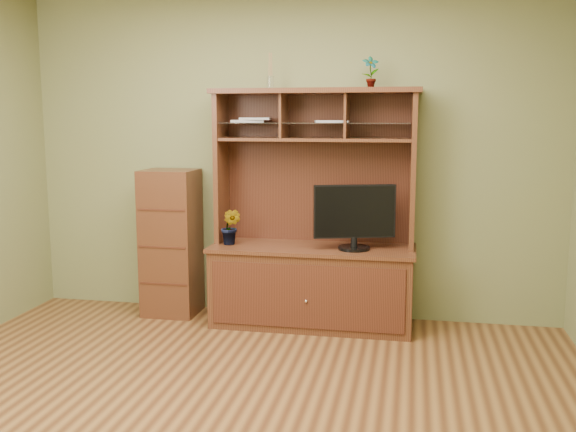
# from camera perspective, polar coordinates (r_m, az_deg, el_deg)

# --- Properties ---
(room) EXTENTS (4.54, 4.04, 2.74)m
(room) POSITION_cam_1_polar(r_m,az_deg,el_deg) (3.46, -6.28, 3.30)
(room) COLOR #4F2C16
(room) RESTS_ON ground
(media_hutch) EXTENTS (1.66, 0.61, 1.90)m
(media_hutch) POSITION_cam_1_polar(r_m,az_deg,el_deg) (5.21, 2.21, -4.04)
(media_hutch) COLOR #401F12
(media_hutch) RESTS_ON room
(monitor) EXTENTS (0.63, 0.25, 0.51)m
(monitor) POSITION_cam_1_polar(r_m,az_deg,el_deg) (5.01, 5.93, 0.04)
(monitor) COLOR black
(monitor) RESTS_ON media_hutch
(orchid_plant) EXTENTS (0.18, 0.16, 0.30)m
(orchid_plant) POSITION_cam_1_polar(r_m,az_deg,el_deg) (5.21, -5.11, -0.96)
(orchid_plant) COLOR #26591E
(orchid_plant) RESTS_ON media_hutch
(top_plant) EXTENTS (0.15, 0.12, 0.25)m
(top_plant) POSITION_cam_1_polar(r_m,az_deg,el_deg) (5.11, 7.35, 12.59)
(top_plant) COLOR #365C20
(top_plant) RESTS_ON media_hutch
(reed_diffuser) EXTENTS (0.06, 0.06, 0.28)m
(reed_diffuser) POSITION_cam_1_polar(r_m,az_deg,el_deg) (5.23, -1.58, 12.44)
(reed_diffuser) COLOR silver
(reed_diffuser) RESTS_ON media_hutch
(magazines) EXTENTS (0.98, 0.26, 0.04)m
(magazines) POSITION_cam_1_polar(r_m,az_deg,el_deg) (5.21, -1.02, 8.48)
(magazines) COLOR #ABABB0
(magazines) RESTS_ON media_hutch
(side_cabinet) EXTENTS (0.44, 0.40, 1.24)m
(side_cabinet) POSITION_cam_1_polar(r_m,az_deg,el_deg) (5.55, -10.34, -2.33)
(side_cabinet) COLOR #401F12
(side_cabinet) RESTS_ON room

